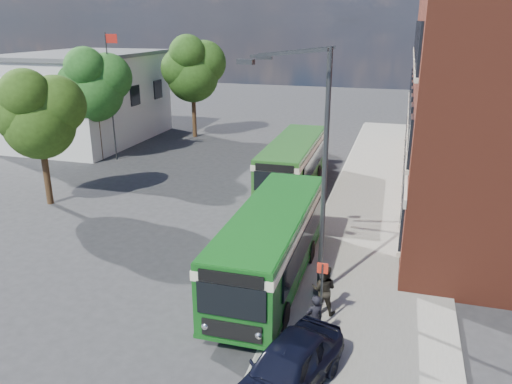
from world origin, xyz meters
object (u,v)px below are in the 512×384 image
(bus_front, at_px, (272,239))
(parked_car, at_px, (288,369))
(street_lamp, at_px, (314,173))
(bus_rear, at_px, (293,160))

(bus_front, relative_size, parked_car, 2.25)
(street_lamp, xyz_separation_m, bus_front, (-1.64, 0.57, -2.96))
(street_lamp, height_order, bus_front, street_lamp)
(bus_front, bearing_deg, bus_rear, 98.36)
(street_lamp, bearing_deg, parked_car, -85.70)
(street_lamp, relative_size, parked_car, 2.05)
(bus_front, height_order, bus_rear, same)
(bus_rear, bearing_deg, street_lamp, -74.57)
(bus_front, xyz_separation_m, parked_car, (2.04, -5.98, -0.93))
(street_lamp, height_order, bus_rear, street_lamp)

